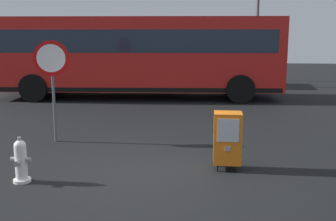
{
  "coord_description": "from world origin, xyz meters",
  "views": [
    {
      "loc": [
        1.1,
        -6.37,
        2.3
      ],
      "look_at": [
        0.3,
        1.2,
        0.9
      ],
      "focal_mm": 42.84,
      "sensor_mm": 36.0,
      "label": 1
    }
  ],
  "objects_px": {
    "fire_hydrant": "(21,161)",
    "bus_far": "(92,49)",
    "stop_sign": "(52,70)",
    "bus_near": "(139,53)",
    "newspaper_box_primary": "(227,138)"
  },
  "relations": [
    {
      "from": "fire_hydrant",
      "to": "bus_far",
      "type": "xyz_separation_m",
      "value": [
        -2.93,
        13.81,
        1.36
      ]
    },
    {
      "from": "fire_hydrant",
      "to": "stop_sign",
      "type": "relative_size",
      "value": 0.33
    },
    {
      "from": "stop_sign",
      "to": "bus_near",
      "type": "xyz_separation_m",
      "value": [
        0.71,
        6.74,
        0.11
      ]
    },
    {
      "from": "fire_hydrant",
      "to": "stop_sign",
      "type": "bearing_deg",
      "value": 99.63
    },
    {
      "from": "newspaper_box_primary",
      "to": "bus_far",
      "type": "xyz_separation_m",
      "value": [
        -6.23,
        12.82,
        1.14
      ]
    },
    {
      "from": "newspaper_box_primary",
      "to": "bus_far",
      "type": "height_order",
      "value": "bus_far"
    },
    {
      "from": "newspaper_box_primary",
      "to": "bus_near",
      "type": "distance_m",
      "value": 8.87
    },
    {
      "from": "fire_hydrant",
      "to": "newspaper_box_primary",
      "type": "xyz_separation_m",
      "value": [
        3.3,
        0.99,
        0.22
      ]
    },
    {
      "from": "bus_far",
      "to": "fire_hydrant",
      "type": "bearing_deg",
      "value": -73.06
    },
    {
      "from": "bus_near",
      "to": "fire_hydrant",
      "type": "bearing_deg",
      "value": -95.78
    },
    {
      "from": "stop_sign",
      "to": "bus_near",
      "type": "bearing_deg",
      "value": 83.98
    },
    {
      "from": "bus_near",
      "to": "bus_far",
      "type": "xyz_separation_m",
      "value": [
        -3.21,
        4.56,
        0.0
      ]
    },
    {
      "from": "fire_hydrant",
      "to": "bus_far",
      "type": "bearing_deg",
      "value": 101.97
    },
    {
      "from": "newspaper_box_primary",
      "to": "bus_near",
      "type": "xyz_separation_m",
      "value": [
        -3.02,
        8.26,
        1.14
      ]
    },
    {
      "from": "newspaper_box_primary",
      "to": "bus_far",
      "type": "distance_m",
      "value": 14.3
    }
  ]
}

